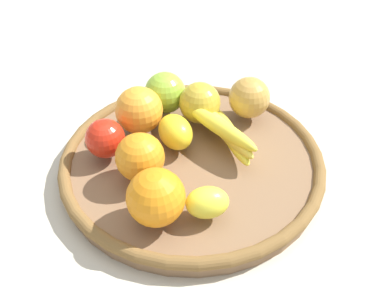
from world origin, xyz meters
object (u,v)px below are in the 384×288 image
(apple_1, at_px, (200,103))
(lemon_1, at_px, (207,202))
(apple_3, at_px, (105,138))
(lemon_0, at_px, (175,132))
(banana_bunch, at_px, (225,131))
(orange_2, at_px, (139,110))
(apple_0, at_px, (249,98))
(orange_0, at_px, (156,197))
(apple_2, at_px, (165,93))
(orange_1, at_px, (140,157))

(apple_1, distance_m, lemon_1, 0.23)
(apple_3, height_order, lemon_0, apple_3)
(banana_bunch, relative_size, orange_2, 2.01)
(apple_0, xyz_separation_m, apple_3, (0.26, 0.05, -0.01))
(orange_0, relative_size, apple_3, 1.27)
(apple_2, bearing_deg, lemon_1, 91.90)
(lemon_1, height_order, apple_2, apple_2)
(banana_bunch, bearing_deg, apple_1, -71.15)
(orange_2, distance_m, apple_3, 0.08)
(lemon_0, bearing_deg, apple_1, -133.82)
(apple_3, bearing_deg, orange_2, -140.24)
(orange_0, height_order, apple_3, orange_0)
(apple_1, relative_size, orange_2, 0.90)
(orange_2, bearing_deg, banana_bunch, 152.43)
(lemon_0, bearing_deg, orange_0, 69.02)
(apple_0, distance_m, lemon_0, 0.16)
(orange_2, height_order, apple_2, orange_2)
(apple_0, bearing_deg, banana_bunch, 46.03)
(orange_2, bearing_deg, orange_1, 82.40)
(apple_1, height_order, apple_2, apple_2)
(banana_bunch, distance_m, lemon_0, 0.08)
(orange_1, height_order, lemon_0, orange_1)
(banana_bunch, xyz_separation_m, orange_2, (0.13, -0.07, 0.02))
(apple_3, distance_m, lemon_0, 0.12)
(banana_bunch, height_order, apple_3, apple_3)
(lemon_1, relative_size, apple_2, 0.82)
(apple_0, bearing_deg, apple_2, -19.24)
(orange_1, bearing_deg, orange_0, 95.54)
(apple_1, distance_m, apple_0, 0.09)
(apple_1, bearing_deg, apple_0, 176.58)
(apple_2, bearing_deg, banana_bunch, 123.72)
(orange_2, distance_m, apple_2, 0.07)
(lemon_0, height_order, apple_2, apple_2)
(orange_1, height_order, orange_0, orange_0)
(apple_3, xyz_separation_m, lemon_0, (-0.11, 0.00, -0.01))
(apple_2, bearing_deg, apple_3, 40.66)
(banana_bunch, height_order, apple_0, apple_0)
(apple_1, xyz_separation_m, banana_bunch, (-0.03, 0.07, -0.01))
(orange_1, xyz_separation_m, banana_bunch, (-0.15, -0.05, -0.01))
(apple_0, bearing_deg, lemon_1, 57.82)
(orange_0, bearing_deg, orange_2, -91.89)
(orange_0, bearing_deg, orange_1, -84.46)
(lemon_1, relative_size, banana_bunch, 0.37)
(lemon_0, bearing_deg, apple_2, -91.61)
(apple_3, height_order, apple_2, apple_2)
(orange_1, relative_size, apple_2, 1.00)
(lemon_1, relative_size, orange_1, 0.82)
(orange_2, distance_m, lemon_0, 0.08)
(lemon_1, height_order, apple_0, apple_0)
(apple_1, xyz_separation_m, apple_2, (0.05, -0.04, 0.00))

